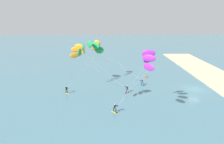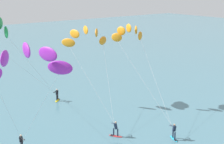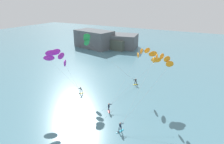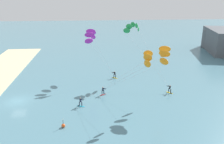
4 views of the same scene
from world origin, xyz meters
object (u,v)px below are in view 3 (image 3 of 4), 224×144
object	(u,v)px
kitesurfer_nearshore	(57,58)
kitesurfer_mid_water	(160,62)
kitesurfer_downwind	(90,41)
kitesurfer_far_out	(146,56)

from	to	relation	value
kitesurfer_nearshore	kitesurfer_mid_water	xyz separation A→B (m)	(16.84, 8.01, -0.53)
kitesurfer_nearshore	kitesurfer_downwind	size ratio (longest dim) A/B	0.89
kitesurfer_far_out	kitesurfer_downwind	bearing A→B (deg)	-167.35
kitesurfer_mid_water	kitesurfer_downwind	xyz separation A→B (m)	(-16.05, 1.25, 1.96)
kitesurfer_downwind	kitesurfer_far_out	bearing A→B (deg)	12.65
kitesurfer_nearshore	kitesurfer_downwind	distance (m)	9.40
kitesurfer_mid_water	kitesurfer_nearshore	bearing A→B (deg)	-154.57
kitesurfer_nearshore	kitesurfer_mid_water	distance (m)	18.65
kitesurfer_mid_water	kitesurfer_far_out	world-z (taller)	kitesurfer_mid_water
kitesurfer_mid_water	kitesurfer_downwind	world-z (taller)	kitesurfer_downwind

